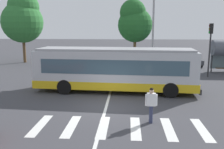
{
  "coord_description": "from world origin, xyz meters",
  "views": [
    {
      "loc": [
        1.21,
        -13.52,
        4.51
      ],
      "look_at": [
        0.11,
        3.17,
        1.3
      ],
      "focal_mm": 39.79,
      "sensor_mm": 36.0,
      "label": 1
    }
  ],
  "objects_px": {
    "parked_car_silver": "(123,59)",
    "parked_car_charcoal": "(191,59)",
    "twin_arm_street_lamp": "(153,19)",
    "parked_car_teal": "(101,59)",
    "parked_car_champagne": "(78,58)",
    "background_tree_right": "(134,21)",
    "city_transit_bus": "(115,69)",
    "parked_car_blue": "(170,60)",
    "parked_car_black": "(146,59)",
    "pedestrian_crossing_street": "(151,103)",
    "background_tree_left": "(23,18)",
    "traffic_light_far_corner": "(210,42)"
  },
  "relations": [
    {
      "from": "background_tree_right",
      "to": "parked_car_black",
      "type": "bearing_deg",
      "value": -53.96
    },
    {
      "from": "parked_car_charcoal",
      "to": "traffic_light_far_corner",
      "type": "bearing_deg",
      "value": -90.95
    },
    {
      "from": "parked_car_champagne",
      "to": "parked_car_silver",
      "type": "relative_size",
      "value": 1.03
    },
    {
      "from": "twin_arm_street_lamp",
      "to": "parked_car_silver",
      "type": "bearing_deg",
      "value": 127.67
    },
    {
      "from": "parked_car_champagne",
      "to": "traffic_light_far_corner",
      "type": "bearing_deg",
      "value": -26.43
    },
    {
      "from": "traffic_light_far_corner",
      "to": "twin_arm_street_lamp",
      "type": "bearing_deg",
      "value": 153.85
    },
    {
      "from": "parked_car_blue",
      "to": "parked_car_charcoal",
      "type": "bearing_deg",
      "value": 14.75
    },
    {
      "from": "parked_car_silver",
      "to": "parked_car_charcoal",
      "type": "height_order",
      "value": "same"
    },
    {
      "from": "pedestrian_crossing_street",
      "to": "parked_car_black",
      "type": "relative_size",
      "value": 0.37
    },
    {
      "from": "pedestrian_crossing_street",
      "to": "parked_car_silver",
      "type": "distance_m",
      "value": 17.94
    },
    {
      "from": "background_tree_right",
      "to": "parked_car_champagne",
      "type": "bearing_deg",
      "value": -166.67
    },
    {
      "from": "parked_car_black",
      "to": "twin_arm_street_lamp",
      "type": "height_order",
      "value": "twin_arm_street_lamp"
    },
    {
      "from": "parked_car_black",
      "to": "twin_arm_street_lamp",
      "type": "xyz_separation_m",
      "value": [
        0.32,
        -3.95,
        4.48
      ]
    },
    {
      "from": "city_transit_bus",
      "to": "parked_car_champagne",
      "type": "xyz_separation_m",
      "value": [
        -5.2,
        12.45,
        -0.82
      ]
    },
    {
      "from": "parked_car_champagne",
      "to": "background_tree_left",
      "type": "bearing_deg",
      "value": 168.38
    },
    {
      "from": "twin_arm_street_lamp",
      "to": "parked_car_champagne",
      "type": "bearing_deg",
      "value": 153.42
    },
    {
      "from": "pedestrian_crossing_street",
      "to": "parked_car_teal",
      "type": "bearing_deg",
      "value": 103.44
    },
    {
      "from": "twin_arm_street_lamp",
      "to": "background_tree_left",
      "type": "height_order",
      "value": "background_tree_left"
    },
    {
      "from": "city_transit_bus",
      "to": "parked_car_black",
      "type": "xyz_separation_m",
      "value": [
        3.03,
        12.12,
        -0.82
      ]
    },
    {
      "from": "parked_car_teal",
      "to": "parked_car_black",
      "type": "relative_size",
      "value": 1.0
    },
    {
      "from": "parked_car_blue",
      "to": "twin_arm_street_lamp",
      "type": "distance_m",
      "value": 6.19
    },
    {
      "from": "twin_arm_street_lamp",
      "to": "pedestrian_crossing_street",
      "type": "bearing_deg",
      "value": -95.42
    },
    {
      "from": "parked_car_silver",
      "to": "parked_car_charcoal",
      "type": "bearing_deg",
      "value": 2.21
    },
    {
      "from": "twin_arm_street_lamp",
      "to": "background_tree_right",
      "type": "xyz_separation_m",
      "value": [
        -1.73,
        5.89,
        -0.07
      ]
    },
    {
      "from": "parked_car_champagne",
      "to": "background_tree_right",
      "type": "xyz_separation_m",
      "value": [
        6.81,
        1.61,
        4.41
      ]
    },
    {
      "from": "background_tree_left",
      "to": "background_tree_right",
      "type": "distance_m",
      "value": 13.99
    },
    {
      "from": "background_tree_right",
      "to": "pedestrian_crossing_street",
      "type": "bearing_deg",
      "value": -88.83
    },
    {
      "from": "parked_car_blue",
      "to": "background_tree_right",
      "type": "xyz_separation_m",
      "value": [
        -4.14,
        2.36,
        4.41
      ]
    },
    {
      "from": "background_tree_right",
      "to": "traffic_light_far_corner",
      "type": "bearing_deg",
      "value": -51.4
    },
    {
      "from": "traffic_light_far_corner",
      "to": "background_tree_right",
      "type": "bearing_deg",
      "value": 128.6
    },
    {
      "from": "traffic_light_far_corner",
      "to": "twin_arm_street_lamp",
      "type": "relative_size",
      "value": 0.57
    },
    {
      "from": "traffic_light_far_corner",
      "to": "parked_car_silver",
      "type": "bearing_deg",
      "value": 141.43
    },
    {
      "from": "parked_car_black",
      "to": "parked_car_blue",
      "type": "xyz_separation_m",
      "value": [
        2.72,
        -0.42,
        0.0
      ]
    },
    {
      "from": "parked_car_champagne",
      "to": "parked_car_charcoal",
      "type": "distance_m",
      "value": 13.54
    },
    {
      "from": "city_transit_bus",
      "to": "pedestrian_crossing_street",
      "type": "xyz_separation_m",
      "value": [
        2.02,
        -5.78,
        -0.62
      ]
    },
    {
      "from": "twin_arm_street_lamp",
      "to": "background_tree_left",
      "type": "xyz_separation_m",
      "value": [
        -15.71,
        5.75,
        0.38
      ]
    },
    {
      "from": "parked_car_charcoal",
      "to": "background_tree_left",
      "type": "distance_m",
      "value": 21.33
    },
    {
      "from": "parked_car_champagne",
      "to": "parked_car_teal",
      "type": "xyz_separation_m",
      "value": [
        2.9,
        -0.17,
        0.0
      ]
    },
    {
      "from": "twin_arm_street_lamp",
      "to": "parked_car_teal",
      "type": "bearing_deg",
      "value": 143.97
    },
    {
      "from": "city_transit_bus",
      "to": "pedestrian_crossing_street",
      "type": "height_order",
      "value": "city_transit_bus"
    },
    {
      "from": "pedestrian_crossing_street",
      "to": "parked_car_blue",
      "type": "height_order",
      "value": "pedestrian_crossing_street"
    },
    {
      "from": "parked_car_teal",
      "to": "parked_car_blue",
      "type": "xyz_separation_m",
      "value": [
        8.05,
        -0.58,
        0.0
      ]
    },
    {
      "from": "traffic_light_far_corner",
      "to": "parked_car_champagne",
      "type": "bearing_deg",
      "value": 153.57
    },
    {
      "from": "parked_car_silver",
      "to": "background_tree_left",
      "type": "bearing_deg",
      "value": 171.71
    },
    {
      "from": "background_tree_left",
      "to": "traffic_light_far_corner",
      "type": "bearing_deg",
      "value": -21.58
    },
    {
      "from": "parked_car_black",
      "to": "background_tree_right",
      "type": "distance_m",
      "value": 5.02
    },
    {
      "from": "traffic_light_far_corner",
      "to": "background_tree_left",
      "type": "xyz_separation_m",
      "value": [
        -20.6,
        8.15,
        2.4
      ]
    },
    {
      "from": "traffic_light_far_corner",
      "to": "parked_car_black",
      "type": "bearing_deg",
      "value": 129.35
    },
    {
      "from": "parked_car_blue",
      "to": "background_tree_right",
      "type": "bearing_deg",
      "value": 150.28
    },
    {
      "from": "pedestrian_crossing_street",
      "to": "background_tree_left",
      "type": "relative_size",
      "value": 0.19
    }
  ]
}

